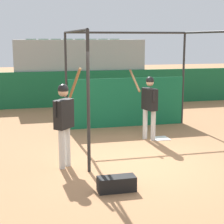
{
  "coord_description": "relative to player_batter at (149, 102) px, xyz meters",
  "views": [
    {
      "loc": [
        -2.42,
        -7.72,
        2.76
      ],
      "look_at": [
        -0.32,
        0.93,
        1.0
      ],
      "focal_mm": 60.0,
      "sensor_mm": 36.0,
      "label": 1
    }
  ],
  "objects": [
    {
      "name": "bleacher_section",
      "position": [
        -0.93,
        6.88,
        0.3
      ],
      "size": [
        5.4,
        2.4,
        2.73
      ],
      "color": "#9E9E99",
      "rests_on": "ground"
    },
    {
      "name": "player_batter",
      "position": [
        0.0,
        0.0,
        0.0
      ],
      "size": [
        0.59,
        0.89,
        1.91
      ],
      "rotation": [
        0.0,
        0.0,
        1.81
      ],
      "color": "silver",
      "rests_on": "ground"
    },
    {
      "name": "home_plate",
      "position": [
        0.36,
        -0.01,
        -1.05
      ],
      "size": [
        0.44,
        0.44,
        0.02
      ],
      "color": "white",
      "rests_on": "ground"
    },
    {
      "name": "player_waiting",
      "position": [
        -2.51,
        -1.72,
        0.05
      ],
      "size": [
        0.65,
        0.79,
        2.16
      ],
      "rotation": [
        0.0,
        0.0,
        0.81
      ],
      "color": "silver",
      "rests_on": "ground"
    },
    {
      "name": "outfield_wall",
      "position": [
        -0.93,
        5.62,
        -0.33
      ],
      "size": [
        24.0,
        0.12,
        1.45
      ],
      "color": "#196038",
      "rests_on": "ground"
    },
    {
      "name": "batting_cage",
      "position": [
        -0.16,
        1.05,
        0.21
      ],
      "size": [
        3.86,
        3.85,
        2.96
      ],
      "color": "#282828",
      "rests_on": "ground"
    },
    {
      "name": "equipment_bag",
      "position": [
        -1.75,
        -3.26,
        -0.92
      ],
      "size": [
        0.7,
        0.28,
        0.28
      ],
      "color": "black",
      "rests_on": "ground"
    },
    {
      "name": "ground_plane",
      "position": [
        -0.93,
        -1.79,
        -1.06
      ],
      "size": [
        60.0,
        60.0,
        0.0
      ],
      "primitive_type": "plane",
      "color": "#A8754C"
    }
  ]
}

